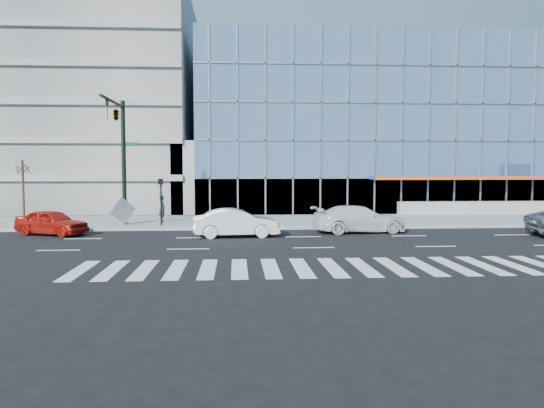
{
  "coord_description": "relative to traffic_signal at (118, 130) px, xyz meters",
  "views": [
    {
      "loc": [
        -3.7,
        -29.07,
        3.89
      ],
      "look_at": [
        -1.54,
        3.0,
        1.63
      ],
      "focal_mm": 35.0,
      "sensor_mm": 36.0,
      "label": 1
    }
  ],
  "objects": [
    {
      "name": "parking_garage",
      "position": [
        -9.0,
        21.43,
        3.84
      ],
      "size": [
        24.0,
        24.0,
        20.0
      ],
      "primitive_type": "cube",
      "color": "gray",
      "rests_on": "ground"
    },
    {
      "name": "ped_signal_post",
      "position": [
        2.5,
        0.37,
        -4.02
      ],
      "size": [
        0.3,
        0.33,
        3.0
      ],
      "color": "black",
      "rests_on": "sidewalk"
    },
    {
      "name": "tower_backdrop",
      "position": [
        -19.0,
        65.43,
        17.84
      ],
      "size": [
        14.0,
        14.0,
        48.0
      ],
      "primitive_type": "cube",
      "color": "gray",
      "rests_on": "ground"
    },
    {
      "name": "white_sedan",
      "position": [
        7.28,
        -4.36,
        -5.38
      ],
      "size": [
        4.86,
        2.0,
        1.57
      ],
      "primitive_type": "imported",
      "rotation": [
        0.0,
        0.0,
        1.64
      ],
      "color": "white",
      "rests_on": "ground"
    },
    {
      "name": "theatre_building",
      "position": [
        25.0,
        21.43,
        1.34
      ],
      "size": [
        42.0,
        26.0,
        15.0
      ],
      "primitive_type": "cube",
      "color": "#7599C3",
      "rests_on": "ground"
    },
    {
      "name": "ramp_block",
      "position": [
        5.0,
        13.43,
        -3.16
      ],
      "size": [
        6.0,
        8.0,
        6.0
      ],
      "primitive_type": "cube",
      "color": "gray",
      "rests_on": "ground"
    },
    {
      "name": "sidewalk",
      "position": [
        11.0,
        3.43,
        -6.09
      ],
      "size": [
        120.0,
        8.0,
        0.15
      ],
      "primitive_type": "cube",
      "color": "gray",
      "rests_on": "ground"
    },
    {
      "name": "traffic_signal",
      "position": [
        0.0,
        0.0,
        0.0
      ],
      "size": [
        1.14,
        5.74,
        8.0
      ],
      "color": "black",
      "rests_on": "sidewalk"
    },
    {
      "name": "white_suv",
      "position": [
        14.54,
        -2.83,
        -5.37
      ],
      "size": [
        5.69,
        2.78,
        1.6
      ],
      "primitive_type": "imported",
      "rotation": [
        0.0,
        0.0,
        1.67
      ],
      "color": "white",
      "rests_on": "ground"
    },
    {
      "name": "red_sedan",
      "position": [
        -3.23,
        -2.84,
        -5.43
      ],
      "size": [
        4.63,
        3.3,
        1.46
      ],
      "primitive_type": "imported",
      "rotation": [
        0.0,
        0.0,
        1.16
      ],
      "color": "#B2180D",
      "rests_on": "ground"
    },
    {
      "name": "tilted_panel",
      "position": [
        -0.01,
        0.88,
        -5.1
      ],
      "size": [
        1.45,
        1.21,
        1.83
      ],
      "primitive_type": "cube",
      "rotation": [
        0.0,
        0.67,
        0.69
      ],
      "color": "#A1A1A1",
      "rests_on": "sidewalk"
    },
    {
      "name": "pedestrian",
      "position": [
        2.29,
        2.44,
        -5.11
      ],
      "size": [
        0.65,
        0.77,
        1.81
      ],
      "primitive_type": "imported",
      "rotation": [
        0.0,
        0.0,
        1.94
      ],
      "color": "black",
      "rests_on": "sidewalk"
    },
    {
      "name": "street_tree_near",
      "position": [
        -7.0,
        2.93,
        -2.39
      ],
      "size": [
        1.1,
        1.1,
        4.23
      ],
      "color": "#332319",
      "rests_on": "sidewalk"
    },
    {
      "name": "ground",
      "position": [
        11.0,
        -4.57,
        -6.16
      ],
      "size": [
        160.0,
        160.0,
        0.0
      ],
      "primitive_type": "plane",
      "color": "black",
      "rests_on": "ground"
    }
  ]
}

